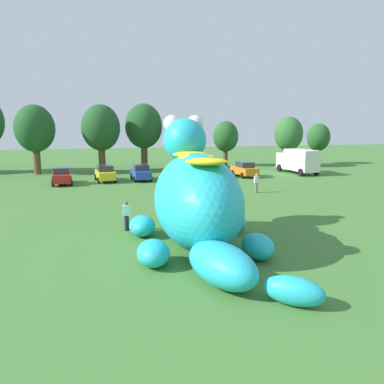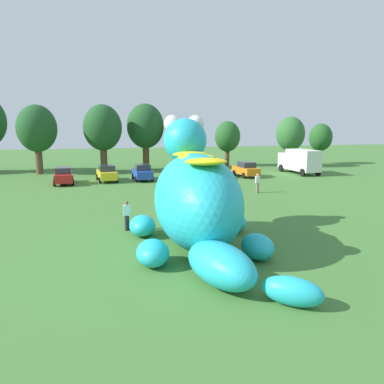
{
  "view_description": "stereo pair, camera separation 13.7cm",
  "coord_description": "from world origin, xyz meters",
  "px_view_note": "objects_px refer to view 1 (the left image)",
  "views": [
    {
      "loc": [
        -4.99,
        -16.23,
        6.03
      ],
      "look_at": [
        -0.46,
        2.33,
        2.57
      ],
      "focal_mm": 35.39,
      "sensor_mm": 36.0,
      "label": 1
    },
    {
      "loc": [
        -4.85,
        -16.26,
        6.03
      ],
      "look_at": [
        -0.46,
        2.33,
        2.57
      ],
      "focal_mm": 35.39,
      "sensor_mm": 36.0,
      "label": 2
    }
  ],
  "objects_px": {
    "car_black": "(211,170)",
    "car_orange": "(244,169)",
    "car_blue": "(141,172)",
    "car_green": "(178,171)",
    "spectator_wandering": "(214,177)",
    "spectator_by_cars": "(126,216)",
    "spectator_near_inflatable": "(196,177)",
    "box_truck": "(298,160)",
    "car_red": "(62,176)",
    "car_yellow": "(105,173)",
    "giant_inflatable_creature": "(197,199)",
    "spectator_mid_field": "(256,183)"
  },
  "relations": [
    {
      "from": "car_green",
      "to": "spectator_by_cars",
      "type": "bearing_deg",
      "value": -110.03
    },
    {
      "from": "car_green",
      "to": "car_orange",
      "type": "relative_size",
      "value": 0.97
    },
    {
      "from": "car_red",
      "to": "car_blue",
      "type": "relative_size",
      "value": 1.02
    },
    {
      "from": "giant_inflatable_creature",
      "to": "box_truck",
      "type": "bearing_deg",
      "value": 51.89
    },
    {
      "from": "spectator_by_cars",
      "to": "spectator_mid_field",
      "type": "bearing_deg",
      "value": 38.15
    },
    {
      "from": "spectator_near_inflatable",
      "to": "spectator_wandering",
      "type": "height_order",
      "value": "same"
    },
    {
      "from": "spectator_near_inflatable",
      "to": "spectator_wandering",
      "type": "xyz_separation_m",
      "value": [
        1.7,
        -0.57,
        0.0
      ]
    },
    {
      "from": "giant_inflatable_creature",
      "to": "spectator_wandering",
      "type": "xyz_separation_m",
      "value": [
        6.23,
        17.45,
        -1.53
      ]
    },
    {
      "from": "car_green",
      "to": "spectator_wandering",
      "type": "xyz_separation_m",
      "value": [
        2.46,
        -5.36,
        -0.01
      ]
    },
    {
      "from": "car_black",
      "to": "spectator_mid_field",
      "type": "bearing_deg",
      "value": -84.14
    },
    {
      "from": "spectator_wandering",
      "to": "spectator_by_cars",
      "type": "bearing_deg",
      "value": -124.4
    },
    {
      "from": "car_red",
      "to": "box_truck",
      "type": "distance_m",
      "value": 27.34
    },
    {
      "from": "car_red",
      "to": "car_blue",
      "type": "distance_m",
      "value": 8.08
    },
    {
      "from": "car_black",
      "to": "car_orange",
      "type": "height_order",
      "value": "same"
    },
    {
      "from": "car_blue",
      "to": "spectator_near_inflatable",
      "type": "distance_m",
      "value": 6.93
    },
    {
      "from": "car_black",
      "to": "box_truck",
      "type": "relative_size",
      "value": 0.63
    },
    {
      "from": "car_black",
      "to": "box_truck",
      "type": "xyz_separation_m",
      "value": [
        11.2,
        0.67,
        0.74
      ]
    },
    {
      "from": "giant_inflatable_creature",
      "to": "spectator_mid_field",
      "type": "xyz_separation_m",
      "value": [
        8.75,
        13.06,
        -1.53
      ]
    },
    {
      "from": "giant_inflatable_creature",
      "to": "car_red",
      "type": "height_order",
      "value": "giant_inflatable_creature"
    },
    {
      "from": "car_blue",
      "to": "car_green",
      "type": "distance_m",
      "value": 4.1
    },
    {
      "from": "giant_inflatable_creature",
      "to": "car_blue",
      "type": "bearing_deg",
      "value": 90.83
    },
    {
      "from": "car_yellow",
      "to": "spectator_mid_field",
      "type": "xyz_separation_m",
      "value": [
        12.83,
        -10.04,
        -0.01
      ]
    },
    {
      "from": "spectator_near_inflatable",
      "to": "spectator_by_cars",
      "type": "relative_size",
      "value": 1.0
    },
    {
      "from": "car_blue",
      "to": "car_black",
      "type": "distance_m",
      "value": 8.04
    },
    {
      "from": "spectator_near_inflatable",
      "to": "spectator_mid_field",
      "type": "height_order",
      "value": "same"
    },
    {
      "from": "car_yellow",
      "to": "car_orange",
      "type": "bearing_deg",
      "value": -0.24
    },
    {
      "from": "car_yellow",
      "to": "spectator_mid_field",
      "type": "distance_m",
      "value": 16.29
    },
    {
      "from": "car_green",
      "to": "spectator_wandering",
      "type": "height_order",
      "value": "car_green"
    },
    {
      "from": "car_green",
      "to": "car_red",
      "type": "bearing_deg",
      "value": -176.84
    },
    {
      "from": "car_yellow",
      "to": "spectator_by_cars",
      "type": "height_order",
      "value": "car_yellow"
    },
    {
      "from": "box_truck",
      "to": "spectator_mid_field",
      "type": "relative_size",
      "value": 3.83
    },
    {
      "from": "car_yellow",
      "to": "car_red",
      "type": "bearing_deg",
      "value": -167.48
    },
    {
      "from": "giant_inflatable_creature",
      "to": "spectator_mid_field",
      "type": "bearing_deg",
      "value": 56.18
    },
    {
      "from": "giant_inflatable_creature",
      "to": "box_truck",
      "type": "xyz_separation_m",
      "value": [
        18.89,
        24.09,
        -0.78
      ]
    },
    {
      "from": "car_black",
      "to": "car_green",
      "type": "bearing_deg",
      "value": -171.32
    },
    {
      "from": "car_red",
      "to": "spectator_by_cars",
      "type": "bearing_deg",
      "value": -74.43
    },
    {
      "from": "car_green",
      "to": "spectator_by_cars",
      "type": "height_order",
      "value": "car_green"
    },
    {
      "from": "spectator_mid_field",
      "to": "giant_inflatable_creature",
      "type": "bearing_deg",
      "value": -123.82
    },
    {
      "from": "car_green",
      "to": "car_orange",
      "type": "xyz_separation_m",
      "value": [
        7.79,
        0.22,
        0.0
      ]
    },
    {
      "from": "car_red",
      "to": "car_orange",
      "type": "bearing_deg",
      "value": 2.55
    },
    {
      "from": "spectator_wandering",
      "to": "car_blue",
      "type": "bearing_deg",
      "value": 140.01
    },
    {
      "from": "car_orange",
      "to": "spectator_by_cars",
      "type": "height_order",
      "value": "car_orange"
    },
    {
      "from": "car_blue",
      "to": "car_orange",
      "type": "distance_m",
      "value": 11.89
    },
    {
      "from": "giant_inflatable_creature",
      "to": "box_truck",
      "type": "height_order",
      "value": "giant_inflatable_creature"
    },
    {
      "from": "car_blue",
      "to": "car_green",
      "type": "bearing_deg",
      "value": -1.98
    },
    {
      "from": "car_black",
      "to": "spectator_by_cars",
      "type": "height_order",
      "value": "car_black"
    },
    {
      "from": "car_blue",
      "to": "car_black",
      "type": "xyz_separation_m",
      "value": [
        8.02,
        0.46,
        0.0
      ]
    },
    {
      "from": "car_yellow",
      "to": "car_orange",
      "type": "height_order",
      "value": "same"
    },
    {
      "from": "car_blue",
      "to": "spectator_near_inflatable",
      "type": "relative_size",
      "value": 2.44
    },
    {
      "from": "car_black",
      "to": "box_truck",
      "type": "bearing_deg",
      "value": 3.44
    }
  ]
}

